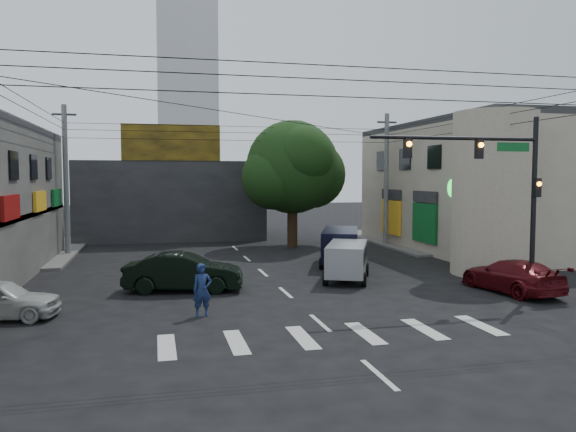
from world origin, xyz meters
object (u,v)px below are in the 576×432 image
object	(u,v)px
navy_van	(340,247)
traffic_officer	(202,290)
utility_pole_far_right	(386,180)
silver_minivan	(347,262)
dark_sedan	(184,272)
utility_pole_far_left	(66,181)
maroon_sedan	(511,276)
traffic_gantry	(497,177)
street_tree	(292,167)

from	to	relation	value
navy_van	traffic_officer	distance (m)	12.80
utility_pole_far_right	silver_minivan	distance (m)	14.38
dark_sedan	navy_van	world-z (taller)	navy_van
utility_pole_far_right	utility_pole_far_left	bearing A→B (deg)	180.00
maroon_sedan	silver_minivan	size ratio (longest dim) A/B	1.15
traffic_gantry	silver_minivan	bearing A→B (deg)	131.02
traffic_gantry	navy_van	bearing A→B (deg)	108.63
traffic_gantry	silver_minivan	size ratio (longest dim) A/B	1.65
silver_minivan	navy_van	bearing A→B (deg)	8.79
navy_van	traffic_officer	xyz separation A→B (m)	(-8.32, -9.72, -0.05)
silver_minivan	traffic_officer	xyz separation A→B (m)	(-7.13, -5.25, 0.06)
silver_minivan	maroon_sedan	bearing A→B (deg)	-102.25
utility_pole_far_left	silver_minivan	bearing A→B (deg)	-40.63
utility_pole_far_right	navy_van	bearing A→B (deg)	-128.19
street_tree	utility_pole_far_left	size ratio (longest dim) A/B	0.95
street_tree	silver_minivan	world-z (taller)	street_tree
navy_van	utility_pole_far_right	bearing A→B (deg)	-17.83
dark_sedan	traffic_officer	world-z (taller)	traffic_officer
utility_pole_far_right	traffic_gantry	bearing A→B (deg)	-98.94
utility_pole_far_left	traffic_officer	world-z (taller)	utility_pole_far_left
traffic_gantry	utility_pole_far_right	world-z (taller)	utility_pole_far_right
dark_sedan	silver_minivan	world-z (taller)	silver_minivan
utility_pole_far_right	navy_van	world-z (taller)	utility_pole_far_right
silver_minivan	traffic_officer	size ratio (longest dim) A/B	2.37
street_tree	silver_minivan	bearing A→B (deg)	-92.54
traffic_gantry	dark_sedan	xyz separation A→B (m)	(-11.93, 4.32, -4.02)
street_tree	dark_sedan	world-z (taller)	street_tree
utility_pole_far_right	maroon_sedan	size ratio (longest dim) A/B	1.83
navy_van	traffic_gantry	bearing A→B (deg)	-141.01
street_tree	navy_van	bearing A→B (deg)	-85.86
utility_pole_far_left	utility_pole_far_right	world-z (taller)	same
traffic_gantry	utility_pole_far_right	xyz separation A→B (m)	(2.68, 17.00, -0.23)
utility_pole_far_right	traffic_officer	distance (m)	22.61
dark_sedan	maroon_sedan	bearing A→B (deg)	-94.13
traffic_officer	traffic_gantry	bearing A→B (deg)	-10.07
street_tree	utility_pole_far_left	distance (m)	14.56
dark_sedan	navy_van	size ratio (longest dim) A/B	0.99
silver_minivan	navy_van	xyz separation A→B (m)	(1.19, 4.47, 0.11)
utility_pole_far_left	silver_minivan	size ratio (longest dim) A/B	2.11
navy_van	traffic_officer	world-z (taller)	navy_van
maroon_sedan	utility_pole_far_left	bearing A→B (deg)	-46.32
traffic_gantry	dark_sedan	distance (m)	13.31
utility_pole_far_right	traffic_officer	xyz separation A→B (m)	(-14.21, -17.20, -3.68)
traffic_gantry	utility_pole_far_left	distance (m)	25.00
traffic_gantry	utility_pole_far_left	bearing A→B (deg)	137.14
street_tree	traffic_gantry	size ratio (longest dim) A/B	1.21
utility_pole_far_right	silver_minivan	size ratio (longest dim) A/B	2.11
street_tree	utility_pole_far_left	world-z (taller)	utility_pole_far_left
street_tree	maroon_sedan	xyz separation A→B (m)	(5.20, -17.13, -4.77)
street_tree	utility_pole_far_right	xyz separation A→B (m)	(6.50, -1.00, -0.87)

